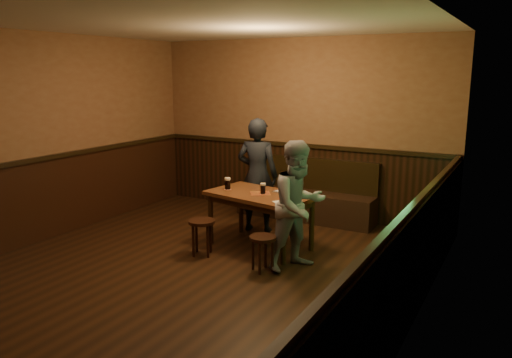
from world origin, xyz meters
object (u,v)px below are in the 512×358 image
Objects in this scene: pint_mid at (263,189)px; laptop at (290,188)px; stool_right at (263,243)px; pint_left at (228,184)px; person_suit at (258,175)px; bench at (306,199)px; stool_left at (202,227)px; pub_table at (260,200)px; pint_right at (283,192)px; person_grey at (299,206)px.

pint_mid is 0.36m from laptop.
stool_right is at bearing -61.80° from pint_mid.
person_suit is at bearing 79.61° from pint_left.
stool_right is 1.23m from pint_left.
person_suit is (-0.37, -0.91, 0.51)m from bench.
laptop is at bearing 46.65° from stool_left.
pub_table is at bearing 51.16° from stool_left.
pint_left is 0.84m from laptop.
pint_right is (0.39, -1.63, 0.51)m from bench.
pint_right is at bearing 29.22° from stool_left.
pint_right is at bearing -17.95° from pint_mid.
bench is 5.81× the size of laptop.
laptop is at bearing 43.36° from pint_mid.
pint_right reaches higher than pint_left.
person_suit is (-0.68, 0.37, 0.04)m from laptop.
pint_right reaches higher than stool_left.
pub_table is 0.84m from stool_left.
pint_right reaches higher than pint_mid.
pint_mid is at bearing 118.20° from stool_right.
pub_table is at bearing 162.52° from pint_right.
person_grey reaches higher than pub_table.
laptop reaches higher than pint_mid.
stool_right is 1.05m from laptop.
person_grey is (1.11, -1.02, -0.06)m from person_suit.
pub_table is 3.90× the size of laptop.
person_suit reaches higher than person_grey.
person_grey reaches higher than laptop.
pint_left is at bearing -146.70° from laptop.
bench is 1.75m from pint_right.
laptop reaches higher than pint_left.
laptop is at bearing 102.51° from pint_right.
person_grey is at bearing -40.21° from pint_right.
pint_right is 0.47× the size of laptop.
pint_mid is 0.74m from person_suit.
stool_right is 2.59× the size of pint_left.
person_suit is at bearing 74.34° from person_grey.
bench reaches higher than stool_right.
person_grey reaches higher than bench.
bench is 5.24× the size of stool_right.
person_suit reaches higher than pint_mid.
pub_table is at bearing -90.00° from bench.
stool_right is at bearing 110.83° from person_suit.
pint_mid is at bearing -88.24° from bench.
person_grey is at bearing -69.09° from bench.
stool_left is 0.92m from stool_right.
pint_left reaches higher than pub_table.
pint_mid is at bearing 113.95° from person_suit.
bench reaches higher than pint_left.
pint_right is 1.05m from person_suit.
pint_left is at bearing 142.85° from stool_right.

